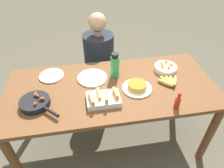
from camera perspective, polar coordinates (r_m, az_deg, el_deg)
ground_plane at (r=2.31m, az=0.00°, el=-15.65°), size 14.00×14.00×0.00m
dining_table at (r=1.80m, az=0.00°, el=-3.25°), size 1.82×0.82×0.77m
banana_bunch at (r=1.83m, az=16.15°, el=0.64°), size 0.22×0.18×0.04m
melon_tray at (r=1.57m, az=-2.46°, el=-4.26°), size 0.26×0.18×0.10m
skillet at (r=1.66m, az=-21.02°, el=-4.98°), size 0.31×0.31×0.08m
frittata_plate_center at (r=1.71m, az=7.19°, el=-0.80°), size 0.25×0.25×0.06m
empty_plate_near_front at (r=1.83m, az=-5.66°, el=1.76°), size 0.27×0.27×0.02m
empty_plate_far_left at (r=1.92m, az=-16.86°, el=2.27°), size 0.22×0.22×0.02m
fruit_bowl_mango at (r=1.98m, az=15.05°, el=4.49°), size 0.21×0.21×0.11m
water_bottle at (r=1.78m, az=0.84°, el=5.18°), size 0.08×0.08×0.24m
hot_sauce_bottle at (r=1.58m, az=18.27°, el=-4.73°), size 0.04×0.04×0.15m
person_figure at (r=2.45m, az=-3.55°, el=4.18°), size 0.38×0.38×1.18m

